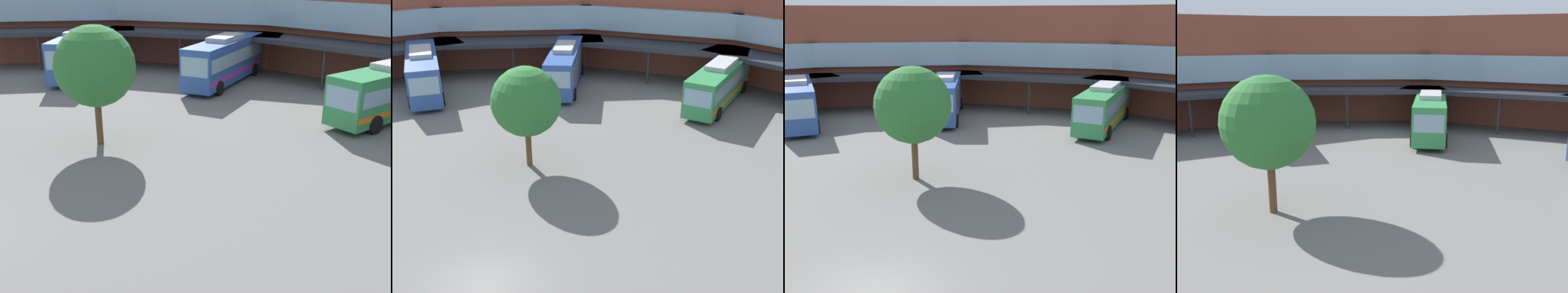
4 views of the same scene
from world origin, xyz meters
TOP-DOWN VIEW (x-y plane):
  - station_building at (-0.00, 26.66)m, footprint 78.02×34.85m
  - bus_0 at (-22.18, 15.86)m, footprint 10.53×9.23m
  - bus_4 at (-12.64, 24.16)m, footprint 7.41×10.95m
  - plaza_tree at (-5.40, 9.78)m, footprint 4.25×4.25m

SIDE VIEW (x-z plane):
  - bus_4 at x=-12.64m, z-range 0.02..3.91m
  - bus_0 at x=-22.18m, z-range 0.02..3.98m
  - plaza_tree at x=-5.40m, z-range 1.06..7.46m
  - station_building at x=0.00m, z-range 0.02..9.90m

